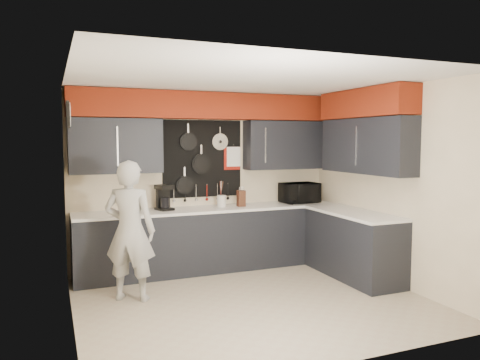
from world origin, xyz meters
name	(u,v)px	position (x,y,z in m)	size (l,w,h in m)	color
ground	(251,300)	(0.00, 0.00, 0.00)	(4.00, 4.00, 0.00)	tan
back_wall_assembly	(209,133)	(0.01, 1.60, 2.01)	(4.00, 0.36, 2.60)	#F6E2BE
right_wall_assembly	(369,137)	(1.85, 0.26, 1.94)	(0.36, 3.50, 2.60)	#F6E2BE
left_wall_assembly	(70,197)	(-1.99, 0.02, 1.33)	(0.05, 3.50, 2.60)	#F6E2BE
base_cabinets	(251,240)	(0.49, 1.13, 0.46)	(3.95, 2.20, 0.92)	black
microwave	(299,193)	(1.46, 1.45, 1.08)	(0.57, 0.38, 0.31)	black
knife_block	(241,198)	(0.44, 1.41, 1.04)	(0.11, 0.11, 0.24)	#3C1B13
utensil_crock	(222,201)	(0.16, 1.48, 1.01)	(0.13, 0.13, 0.17)	silver
coffee_maker	(164,197)	(-0.70, 1.50, 1.11)	(0.26, 0.29, 0.36)	black
person	(130,231)	(-1.32, 0.57, 0.84)	(0.61, 0.40, 1.67)	#A0A09D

